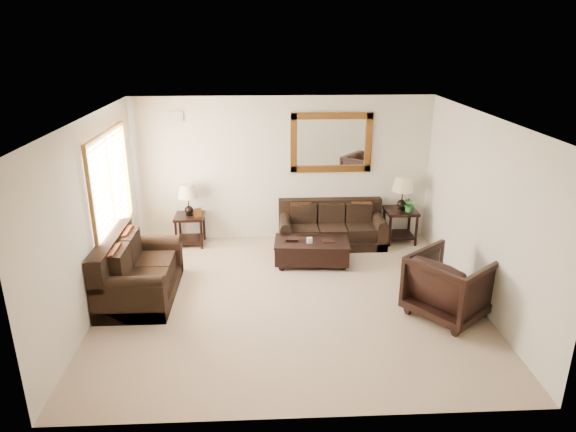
{
  "coord_description": "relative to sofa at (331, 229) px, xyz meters",
  "views": [
    {
      "loc": [
        -0.36,
        -6.77,
        3.78
      ],
      "look_at": [
        0.0,
        0.6,
        1.11
      ],
      "focal_mm": 32.0,
      "sensor_mm": 36.0,
      "label": 1
    }
  ],
  "objects": [
    {
      "name": "room",
      "position": [
        -0.89,
        -2.11,
        1.06
      ],
      "size": [
        5.51,
        5.01,
        2.71
      ],
      "color": "#A0846E",
      "rests_on": "ground"
    },
    {
      "name": "window",
      "position": [
        -3.59,
        -1.21,
        1.26
      ],
      "size": [
        0.07,
        1.96,
        1.66
      ],
      "color": "white",
      "rests_on": "room"
    },
    {
      "name": "sofa",
      "position": [
        0.0,
        0.0,
        0.0
      ],
      "size": [
        1.95,
        0.84,
        0.8
      ],
      "color": "black",
      "rests_on": "room"
    },
    {
      "name": "end_table_left",
      "position": [
        -2.63,
        0.08,
        0.48
      ],
      "size": [
        0.53,
        0.53,
        1.17
      ],
      "color": "black",
      "rests_on": "room"
    },
    {
      "name": "mirror",
      "position": [
        -0.0,
        0.35,
        1.56
      ],
      "size": [
        1.5,
        0.06,
        1.1
      ],
      "color": "#4C290F",
      "rests_on": "room"
    },
    {
      "name": "coffee_table",
      "position": [
        -0.45,
        -0.88,
        -0.02
      ],
      "size": [
        1.31,
        0.78,
        0.53
      ],
      "rotation": [
        0.0,
        0.0,
        -0.08
      ],
      "color": "black",
      "rests_on": "room"
    },
    {
      "name": "potted_plant",
      "position": [
        1.44,
        -0.05,
        0.46
      ],
      "size": [
        0.27,
        0.3,
        0.23
      ],
      "primitive_type": "imported",
      "rotation": [
        0.0,
        0.0,
        -0.01
      ],
      "color": "#205B1F",
      "rests_on": "end_table_right"
    },
    {
      "name": "loveseat",
      "position": [
        -3.18,
        -1.88,
        0.06
      ],
      "size": [
        1.01,
        1.69,
        0.95
      ],
      "rotation": [
        0.0,
        0.0,
        1.57
      ],
      "color": "black",
      "rests_on": "room"
    },
    {
      "name": "end_table_right",
      "position": [
        1.31,
        0.06,
        0.54
      ],
      "size": [
        0.58,
        0.58,
        1.27
      ],
      "color": "black",
      "rests_on": "room"
    },
    {
      "name": "air_vent",
      "position": [
        -2.79,
        0.37,
        2.06
      ],
      "size": [
        0.25,
        0.02,
        0.18
      ],
      "primitive_type": "cube",
      "color": "#999999",
      "rests_on": "room"
    },
    {
      "name": "armchair",
      "position": [
        1.31,
        -2.65,
        0.21
      ],
      "size": [
        1.32,
        1.33,
        1.0
      ],
      "primitive_type": "imported",
      "rotation": [
        0.0,
        0.0,
        2.25
      ],
      "color": "black",
      "rests_on": "floor"
    }
  ]
}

